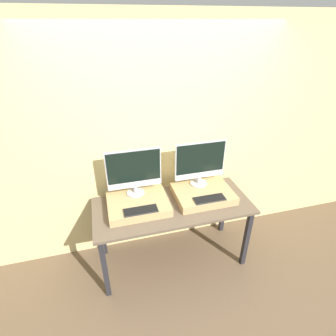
{
  "coord_description": "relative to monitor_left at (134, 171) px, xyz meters",
  "views": [
    {
      "loc": [
        -0.63,
        -1.77,
        2.49
      ],
      "look_at": [
        0.0,
        0.54,
        1.13
      ],
      "focal_mm": 28.0,
      "sensor_mm": 36.0,
      "label": 1
    }
  ],
  "objects": [
    {
      "name": "monitor_left",
      "position": [
        0.0,
        0.0,
        0.0
      ],
      "size": [
        0.56,
        0.19,
        0.51
      ],
      "color": "#B2B2B7",
      "rests_on": "wooden_riser_left"
    },
    {
      "name": "keyboard_right",
      "position": [
        0.72,
        -0.31,
        -0.27
      ],
      "size": [
        0.33,
        0.13,
        0.01
      ],
      "color": "#2D2D2D",
      "rests_on": "wooden_riser_right"
    },
    {
      "name": "ground_plane",
      "position": [
        0.36,
        -0.54,
        -1.15
      ],
      "size": [
        12.0,
        12.0,
        0.0
      ],
      "primitive_type": "plane",
      "color": "brown"
    },
    {
      "name": "monitor_right",
      "position": [
        0.72,
        0.0,
        0.0
      ],
      "size": [
        0.56,
        0.19,
        0.51
      ],
      "color": "#B2B2B7",
      "rests_on": "wooden_riser_right"
    },
    {
      "name": "wooden_riser_left",
      "position": [
        -0.0,
        -0.14,
        -0.32
      ],
      "size": [
        0.62,
        0.49,
        0.09
      ],
      "color": "tan",
      "rests_on": "workbench"
    },
    {
      "name": "wooden_riser_right",
      "position": [
        0.72,
        -0.14,
        -0.32
      ],
      "size": [
        0.62,
        0.49,
        0.09
      ],
      "color": "tan",
      "rests_on": "workbench"
    },
    {
      "name": "keyboard_left",
      "position": [
        0.0,
        -0.31,
        -0.27
      ],
      "size": [
        0.33,
        0.13,
        0.01
      ],
      "color": "#2D2D2D",
      "rests_on": "wooden_riser_left"
    },
    {
      "name": "workbench",
      "position": [
        0.36,
        -0.19,
        -0.45
      ],
      "size": [
        1.66,
        0.7,
        0.79
      ],
      "color": "brown",
      "rests_on": "ground_plane"
    },
    {
      "name": "wall_back",
      "position": [
        0.36,
        0.23,
        0.15
      ],
      "size": [
        8.0,
        0.04,
        2.6
      ],
      "color": "#DBC684",
      "rests_on": "ground_plane"
    }
  ]
}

